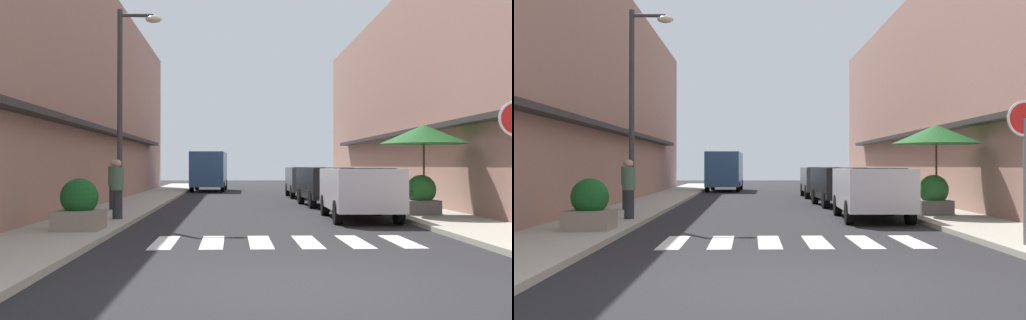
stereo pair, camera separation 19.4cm
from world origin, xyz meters
TOP-DOWN VIEW (x-y plane):
  - ground_plane at (0.00, 15.34)m, footprint 84.36×84.36m
  - sidewalk_left at (-4.75, 15.34)m, footprint 2.26×53.69m
  - sidewalk_right at (4.75, 15.34)m, footprint 2.26×53.69m
  - building_row_left at (-8.38, 16.26)m, footprint 5.50×36.51m
  - building_row_right at (8.38, 16.26)m, footprint 5.50×36.51m
  - crosswalk at (-0.00, 4.48)m, footprint 5.20×2.20m
  - parked_car_near at (2.57, 9.64)m, footprint 1.93×4.56m
  - parked_car_mid at (2.57, 15.65)m, footprint 1.94×4.11m
  - parked_car_far at (2.57, 22.24)m, footprint 1.84×4.21m
  - delivery_van at (-2.42, 30.01)m, footprint 2.14×5.46m
  - street_lamp at (-3.88, 8.94)m, footprint 1.19×0.28m
  - cafe_umbrella at (4.51, 9.87)m, footprint 2.55×2.55m
  - planter_corner at (-4.41, 5.98)m, footprint 1.02×1.02m
  - planter_midblock at (4.48, 10.06)m, footprint 0.93×0.93m
  - pedestrian_walking_near at (-4.09, 8.77)m, footprint 0.34×0.34m
  - pedestrian_walking_far at (-4.89, 12.48)m, footprint 0.34×0.34m

SIDE VIEW (x-z plane):
  - ground_plane at x=0.00m, z-range 0.00..0.00m
  - crosswalk at x=0.00m, z-range 0.00..0.01m
  - sidewalk_left at x=-4.75m, z-range 0.00..0.12m
  - sidewalk_right at x=4.75m, z-range 0.00..0.12m
  - planter_corner at x=-4.41m, z-range 0.05..1.19m
  - planter_midblock at x=4.48m, z-range 0.08..1.23m
  - parked_car_mid at x=2.57m, z-range 0.19..1.66m
  - parked_car_far at x=2.57m, z-range 0.19..1.66m
  - parked_car_near at x=2.57m, z-range 0.19..1.66m
  - pedestrian_walking_near at x=-4.09m, z-range 0.16..1.73m
  - pedestrian_walking_far at x=-4.89m, z-range 0.16..1.77m
  - delivery_van at x=-2.42m, z-range 0.22..2.59m
  - cafe_umbrella at x=4.51m, z-range 1.13..3.73m
  - street_lamp at x=-3.88m, z-range 0.73..6.35m
  - building_row_left at x=-8.38m, z-range 0.00..8.61m
  - building_row_right at x=8.38m, z-range 0.00..8.72m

